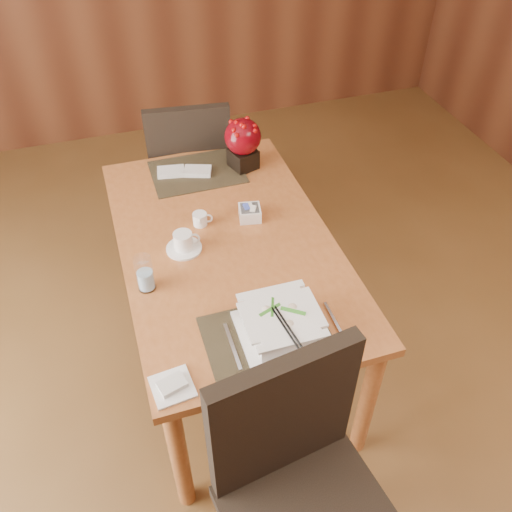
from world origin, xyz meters
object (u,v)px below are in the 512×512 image
object	(u,v)px
berry_decor	(243,141)
far_chair	(190,168)
dining_table	(227,258)
sugar_caddy	(250,213)
coffee_cup	(183,243)
bread_plate	(172,387)
near_chair	(301,485)
soup_setting	(281,325)
water_glass	(145,273)
creamer_jug	(200,219)

from	to	relation	value
berry_decor	far_chair	bearing A→B (deg)	119.74
dining_table	far_chair	size ratio (longest dim) A/B	1.51
dining_table	sugar_caddy	xyz separation A→B (m)	(0.14, 0.12, 0.13)
coffee_cup	berry_decor	world-z (taller)	berry_decor
bread_plate	near_chair	bearing A→B (deg)	-50.14
near_chair	berry_decor	bearing A→B (deg)	71.29
coffee_cup	soup_setting	bearing A→B (deg)	-67.51
water_glass	bread_plate	distance (m)	0.49
coffee_cup	water_glass	bearing A→B (deg)	-136.22
water_glass	near_chair	world-z (taller)	near_chair
sugar_caddy	creamer_jug	bearing A→B (deg)	173.62
soup_setting	water_glass	xyz separation A→B (m)	(-0.42, 0.39, 0.02)
dining_table	soup_setting	xyz separation A→B (m)	(0.05, -0.56, 0.16)
dining_table	sugar_caddy	bearing A→B (deg)	40.45
soup_setting	far_chair	bearing A→B (deg)	91.52
near_chair	creamer_jug	bearing A→B (deg)	83.08
creamer_jug	dining_table	bearing A→B (deg)	-47.95
sugar_caddy	berry_decor	bearing A→B (deg)	77.32
soup_setting	coffee_cup	world-z (taller)	soup_setting
creamer_jug	berry_decor	distance (m)	0.51
soup_setting	water_glass	bearing A→B (deg)	137.98
dining_table	water_glass	size ratio (longest dim) A/B	9.44
bread_plate	near_chair	distance (m)	0.51
coffee_cup	water_glass	xyz separation A→B (m)	(-0.19, -0.18, 0.04)
sugar_caddy	berry_decor	distance (m)	0.43
dining_table	sugar_caddy	distance (m)	0.23
coffee_cup	sugar_caddy	size ratio (longest dim) A/B	1.58
soup_setting	sugar_caddy	world-z (taller)	soup_setting
sugar_caddy	berry_decor	size ratio (longest dim) A/B	0.36
bread_plate	near_chair	xyz separation A→B (m)	(0.32, -0.38, -0.14)
creamer_jug	water_glass	bearing A→B (deg)	-118.76
sugar_caddy	near_chair	world-z (taller)	near_chair
coffee_cup	water_glass	size ratio (longest dim) A/B	0.95
creamer_jug	far_chair	world-z (taller)	far_chair
soup_setting	bread_plate	distance (m)	0.43
creamer_jug	soup_setting	bearing A→B (deg)	-66.10
berry_decor	bread_plate	bearing A→B (deg)	-117.00
creamer_jug	near_chair	distance (m)	1.19
soup_setting	berry_decor	bearing A→B (deg)	80.88
dining_table	water_glass	distance (m)	0.44
berry_decor	coffee_cup	bearing A→B (deg)	-128.90
coffee_cup	water_glass	distance (m)	0.26
dining_table	bread_plate	world-z (taller)	bread_plate
sugar_caddy	water_glass	bearing A→B (deg)	-150.23
water_glass	coffee_cup	bearing A→B (deg)	43.78
coffee_cup	sugar_caddy	world-z (taller)	coffee_cup
soup_setting	near_chair	distance (m)	0.52
bread_plate	berry_decor	bearing A→B (deg)	63.00
soup_setting	creamer_jug	xyz separation A→B (m)	(-0.13, 0.70, -0.03)
sugar_caddy	berry_decor	world-z (taller)	berry_decor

